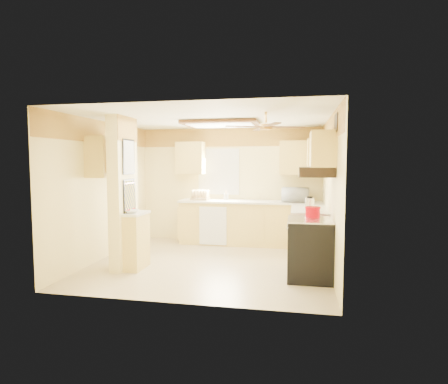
% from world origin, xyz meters
% --- Properties ---
extents(floor, '(4.00, 4.00, 0.00)m').
position_xyz_m(floor, '(0.00, 0.00, 0.00)').
color(floor, tan).
rests_on(floor, ground).
extents(ceiling, '(4.00, 4.00, 0.00)m').
position_xyz_m(ceiling, '(0.00, 0.00, 2.50)').
color(ceiling, white).
rests_on(ceiling, wall_back).
extents(wall_back, '(4.00, 0.00, 4.00)m').
position_xyz_m(wall_back, '(0.00, 1.90, 1.25)').
color(wall_back, '#FFEA9B').
rests_on(wall_back, floor).
extents(wall_front, '(4.00, 0.00, 4.00)m').
position_xyz_m(wall_front, '(0.00, -1.90, 1.25)').
color(wall_front, '#FFEA9B').
rests_on(wall_front, floor).
extents(wall_left, '(0.00, 3.80, 3.80)m').
position_xyz_m(wall_left, '(-2.00, 0.00, 1.25)').
color(wall_left, '#FFEA9B').
rests_on(wall_left, floor).
extents(wall_right, '(0.00, 3.80, 3.80)m').
position_xyz_m(wall_right, '(2.00, 0.00, 1.25)').
color(wall_right, '#FFEA9B').
rests_on(wall_right, floor).
extents(wallpaper_border, '(4.00, 0.02, 0.40)m').
position_xyz_m(wallpaper_border, '(0.00, 1.88, 2.30)').
color(wallpaper_border, '#FFCA4B').
rests_on(wallpaper_border, wall_back).
extents(partition_column, '(0.20, 0.70, 2.50)m').
position_xyz_m(partition_column, '(-1.35, -0.55, 1.25)').
color(partition_column, '#FFEA9B').
rests_on(partition_column, floor).
extents(partition_ledge, '(0.25, 0.55, 0.90)m').
position_xyz_m(partition_ledge, '(-1.13, -0.55, 0.45)').
color(partition_ledge, '#FFD969').
rests_on(partition_ledge, floor).
extents(ledge_top, '(0.28, 0.58, 0.04)m').
position_xyz_m(ledge_top, '(-1.13, -0.55, 0.92)').
color(ledge_top, silver).
rests_on(ledge_top, partition_ledge).
extents(lower_cabinets_back, '(3.00, 0.60, 0.90)m').
position_xyz_m(lower_cabinets_back, '(0.50, 1.60, 0.45)').
color(lower_cabinets_back, '#FFD969').
rests_on(lower_cabinets_back, floor).
extents(lower_cabinets_right, '(0.60, 1.40, 0.90)m').
position_xyz_m(lower_cabinets_right, '(1.70, 0.60, 0.45)').
color(lower_cabinets_right, '#FFD969').
rests_on(lower_cabinets_right, floor).
extents(countertop_back, '(3.04, 0.64, 0.04)m').
position_xyz_m(countertop_back, '(0.50, 1.59, 0.92)').
color(countertop_back, silver).
rests_on(countertop_back, lower_cabinets_back).
extents(countertop_right, '(0.64, 1.44, 0.04)m').
position_xyz_m(countertop_right, '(1.69, 0.60, 0.92)').
color(countertop_right, silver).
rests_on(countertop_right, lower_cabinets_right).
extents(dishwasher_panel, '(0.58, 0.02, 0.80)m').
position_xyz_m(dishwasher_panel, '(-0.25, 1.29, 0.43)').
color(dishwasher_panel, white).
rests_on(dishwasher_panel, lower_cabinets_back).
extents(window, '(0.92, 0.02, 1.02)m').
position_xyz_m(window, '(-0.25, 1.89, 1.55)').
color(window, white).
rests_on(window, wall_back).
extents(upper_cab_back_left, '(0.60, 0.35, 0.70)m').
position_xyz_m(upper_cab_back_left, '(-0.85, 1.72, 1.85)').
color(upper_cab_back_left, '#FFD969').
rests_on(upper_cab_back_left, wall_back).
extents(upper_cab_back_right, '(0.90, 0.35, 0.70)m').
position_xyz_m(upper_cab_back_right, '(1.55, 1.72, 1.85)').
color(upper_cab_back_right, '#FFD969').
rests_on(upper_cab_back_right, wall_back).
extents(upper_cab_right, '(0.35, 1.00, 0.70)m').
position_xyz_m(upper_cab_right, '(1.82, 1.25, 1.85)').
color(upper_cab_right, '#FFD969').
rests_on(upper_cab_right, wall_right).
extents(upper_cab_left_wall, '(0.35, 0.75, 0.70)m').
position_xyz_m(upper_cab_left_wall, '(-1.82, -0.25, 1.85)').
color(upper_cab_left_wall, '#FFD969').
rests_on(upper_cab_left_wall, wall_left).
extents(upper_cab_over_stove, '(0.35, 0.76, 0.52)m').
position_xyz_m(upper_cab_over_stove, '(1.82, -0.55, 1.95)').
color(upper_cab_over_stove, '#FFD969').
rests_on(upper_cab_over_stove, wall_right).
extents(stove, '(0.68, 0.77, 0.92)m').
position_xyz_m(stove, '(1.67, -0.55, 0.46)').
color(stove, black).
rests_on(stove, floor).
extents(range_hood, '(0.50, 0.76, 0.14)m').
position_xyz_m(range_hood, '(1.74, -0.55, 1.62)').
color(range_hood, black).
rests_on(range_hood, upper_cab_over_stove).
extents(poster_menu, '(0.02, 0.42, 0.57)m').
position_xyz_m(poster_menu, '(-1.24, -0.55, 1.85)').
color(poster_menu, black).
rests_on(poster_menu, partition_column).
extents(poster_nashville, '(0.02, 0.42, 0.57)m').
position_xyz_m(poster_nashville, '(-1.24, -0.55, 1.20)').
color(poster_nashville, black).
rests_on(poster_nashville, partition_column).
extents(ceiling_light_panel, '(1.35, 0.95, 0.06)m').
position_xyz_m(ceiling_light_panel, '(0.10, 0.50, 2.46)').
color(ceiling_light_panel, brown).
rests_on(ceiling_light_panel, ceiling).
extents(ceiling_fan, '(1.15, 1.15, 0.26)m').
position_xyz_m(ceiling_fan, '(1.00, -0.70, 2.29)').
color(ceiling_fan, gold).
rests_on(ceiling_fan, ceiling).
extents(vent_grate, '(0.02, 0.40, 0.25)m').
position_xyz_m(vent_grate, '(1.98, -0.90, 2.30)').
color(vent_grate, black).
rests_on(vent_grate, wall_right).
extents(microwave, '(0.57, 0.41, 0.29)m').
position_xyz_m(microwave, '(1.44, 1.58, 1.09)').
color(microwave, white).
rests_on(microwave, countertop_back).
extents(bowl, '(0.26, 0.26, 0.05)m').
position_xyz_m(bowl, '(-1.16, -0.64, 0.97)').
color(bowl, white).
rests_on(bowl, ledge_top).
extents(dutch_oven, '(0.24, 0.24, 0.16)m').
position_xyz_m(dutch_oven, '(1.71, -0.37, 1.00)').
color(dutch_oven, '#C5000C').
rests_on(dutch_oven, stove).
extents(kettle, '(0.15, 0.15, 0.24)m').
position_xyz_m(kettle, '(1.68, 0.31, 1.05)').
color(kettle, silver).
rests_on(kettle, countertop_right).
extents(dish_rack, '(0.39, 0.30, 0.22)m').
position_xyz_m(dish_rack, '(-0.60, 1.57, 1.02)').
color(dish_rack, tan).
rests_on(dish_rack, countertop_back).
extents(utensil_crock, '(0.10, 0.10, 0.20)m').
position_xyz_m(utensil_crock, '(-0.05, 1.75, 1.01)').
color(utensil_crock, white).
rests_on(utensil_crock, countertop_back).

